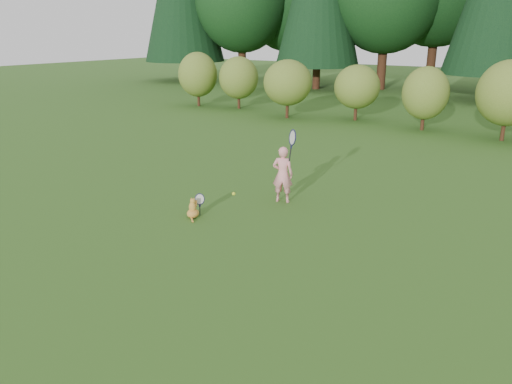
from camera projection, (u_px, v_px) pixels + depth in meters
The scene contains 5 objects.
ground at pixel (225, 235), 9.73m from camera, with size 100.00×100.00×0.00m, color #2E5117.
shrub_row at pixel (424, 94), 19.58m from camera, with size 28.00×3.00×2.80m, color #5A6F22, non-canonical shape.
child at pixel (283, 173), 11.40m from camera, with size 0.77×0.53×1.96m.
cat at pixel (193, 207), 10.58m from camera, with size 0.42×0.66×0.58m.
tennis_ball at pixel (234, 194), 9.90m from camera, with size 0.07×0.07×0.07m.
Camera 1 is at (5.50, -7.14, 3.80)m, focal length 35.00 mm.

